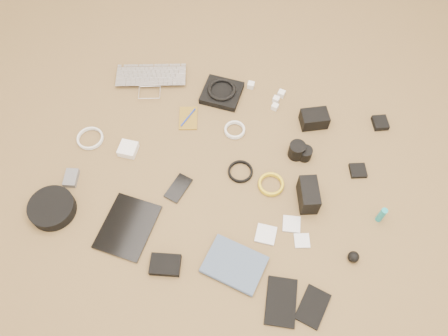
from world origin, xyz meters
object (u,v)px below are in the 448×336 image
(laptop, at_px, (151,84))
(dslr_camera, at_px, (314,119))
(phone, at_px, (178,188))
(tablet, at_px, (128,227))
(paperback, at_px, (225,284))
(headphone_case, at_px, (52,208))

(laptop, relative_size, dslr_camera, 2.82)
(laptop, distance_m, phone, 0.61)
(tablet, xyz_separation_m, paperback, (0.46, -0.12, 0.01))
(dslr_camera, bearing_deg, paperback, -126.41)
(tablet, bearing_deg, headphone_case, -174.37)
(tablet, relative_size, paperback, 1.14)
(laptop, bearing_deg, phone, -74.96)
(dslr_camera, distance_m, paperback, 0.88)
(dslr_camera, xyz_separation_m, headphone_case, (-0.97, -0.77, -0.01))
(phone, xyz_separation_m, paperback, (0.32, -0.35, 0.01))
(phone, bearing_deg, tablet, -108.37)
(tablet, bearing_deg, paperback, -12.01)
(paperback, bearing_deg, tablet, 84.98)
(phone, bearing_deg, dslr_camera, 59.02)
(laptop, relative_size, paperback, 1.53)
(laptop, bearing_deg, headphone_case, -118.37)
(laptop, distance_m, headphone_case, 0.78)
(dslr_camera, bearing_deg, tablet, -155.02)
(dslr_camera, xyz_separation_m, phone, (-0.50, -0.52, -0.03))
(phone, distance_m, headphone_case, 0.54)
(tablet, bearing_deg, laptop, 106.31)
(laptop, distance_m, paperback, 1.07)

